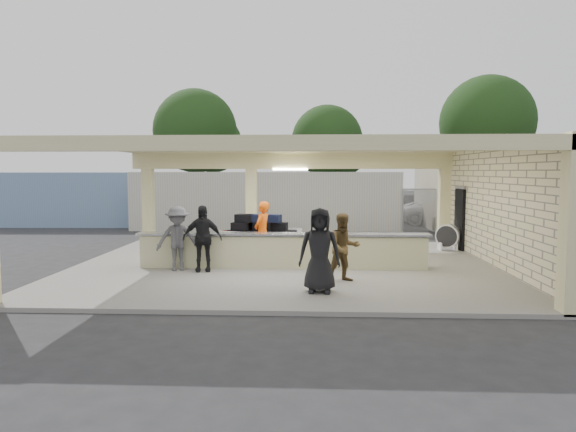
{
  "coord_description": "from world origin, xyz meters",
  "views": [
    {
      "loc": [
        0.81,
        -14.75,
        2.81
      ],
      "look_at": [
        0.08,
        1.0,
        1.43
      ],
      "focal_mm": 32.0,
      "sensor_mm": 36.0,
      "label": 1
    }
  ],
  "objects_px": {
    "passenger_d": "(320,250)",
    "car_white_b": "(481,209)",
    "baggage_handler": "(262,232)",
    "car_white_a": "(441,212)",
    "baggage_counter": "(283,251)",
    "container_white": "(266,200)",
    "car_dark": "(418,207)",
    "passenger_b": "(202,238)",
    "drum_fan": "(448,236)",
    "passenger_c": "(178,238)",
    "luggage_cart": "(259,233)",
    "passenger_a": "(344,247)",
    "container_blue": "(73,199)"
  },
  "relations": [
    {
      "from": "passenger_a",
      "to": "car_white_a",
      "type": "bearing_deg",
      "value": 51.7
    },
    {
      "from": "baggage_handler",
      "to": "container_white",
      "type": "bearing_deg",
      "value": -153.16
    },
    {
      "from": "passenger_b",
      "to": "baggage_handler",
      "type": "bearing_deg",
      "value": 36.05
    },
    {
      "from": "container_white",
      "to": "baggage_counter",
      "type": "bearing_deg",
      "value": -83.64
    },
    {
      "from": "drum_fan",
      "to": "passenger_c",
      "type": "distance_m",
      "value": 9.27
    },
    {
      "from": "container_white",
      "to": "car_dark",
      "type": "bearing_deg",
      "value": 29.26
    },
    {
      "from": "passenger_c",
      "to": "baggage_counter",
      "type": "bearing_deg",
      "value": -8.58
    },
    {
      "from": "car_white_a",
      "to": "car_white_b",
      "type": "distance_m",
      "value": 2.94
    },
    {
      "from": "passenger_d",
      "to": "baggage_handler",
      "type": "bearing_deg",
      "value": 116.86
    },
    {
      "from": "luggage_cart",
      "to": "container_blue",
      "type": "height_order",
      "value": "container_blue"
    },
    {
      "from": "passenger_a",
      "to": "passenger_c",
      "type": "height_order",
      "value": "passenger_c"
    },
    {
      "from": "baggage_counter",
      "to": "passenger_b",
      "type": "relative_size",
      "value": 4.56
    },
    {
      "from": "car_dark",
      "to": "baggage_counter",
      "type": "bearing_deg",
      "value": -168.15
    },
    {
      "from": "baggage_handler",
      "to": "car_dark",
      "type": "xyz_separation_m",
      "value": [
        7.58,
        14.81,
        -0.29
      ]
    },
    {
      "from": "baggage_counter",
      "to": "car_white_a",
      "type": "height_order",
      "value": "car_white_a"
    },
    {
      "from": "baggage_handler",
      "to": "car_white_a",
      "type": "xyz_separation_m",
      "value": [
        8.32,
        12.39,
        -0.36
      ]
    },
    {
      "from": "drum_fan",
      "to": "car_white_a",
      "type": "bearing_deg",
      "value": 109.73
    },
    {
      "from": "passenger_a",
      "to": "baggage_handler",
      "type": "bearing_deg",
      "value": 115.54
    },
    {
      "from": "passenger_b",
      "to": "car_dark",
      "type": "height_order",
      "value": "passenger_b"
    },
    {
      "from": "passenger_c",
      "to": "luggage_cart",
      "type": "bearing_deg",
      "value": 28.5
    },
    {
      "from": "luggage_cart",
      "to": "baggage_counter",
      "type": "bearing_deg",
      "value": -47.99
    },
    {
      "from": "baggage_counter",
      "to": "drum_fan",
      "type": "xyz_separation_m",
      "value": [
        5.5,
        3.5,
        -0.01
      ]
    },
    {
      "from": "passenger_c",
      "to": "container_blue",
      "type": "height_order",
      "value": "container_blue"
    },
    {
      "from": "luggage_cart",
      "to": "passenger_a",
      "type": "height_order",
      "value": "passenger_a"
    },
    {
      "from": "car_dark",
      "to": "car_white_b",
      "type": "bearing_deg",
      "value": -70.81
    },
    {
      "from": "passenger_a",
      "to": "car_dark",
      "type": "xyz_separation_m",
      "value": [
        5.32,
        17.34,
        -0.22
      ]
    },
    {
      "from": "passenger_b",
      "to": "baggage_counter",
      "type": "bearing_deg",
      "value": 8.58
    },
    {
      "from": "drum_fan",
      "to": "container_white",
      "type": "bearing_deg",
      "value": 166.12
    },
    {
      "from": "passenger_a",
      "to": "container_white",
      "type": "distance_m",
      "value": 12.82
    },
    {
      "from": "car_white_a",
      "to": "passenger_a",
      "type": "bearing_deg",
      "value": 154.46
    },
    {
      "from": "drum_fan",
      "to": "container_white",
      "type": "distance_m",
      "value": 10.02
    },
    {
      "from": "drum_fan",
      "to": "car_white_a",
      "type": "distance_m",
      "value": 9.92
    },
    {
      "from": "baggage_handler",
      "to": "car_white_a",
      "type": "distance_m",
      "value": 14.93
    },
    {
      "from": "luggage_cart",
      "to": "passenger_a",
      "type": "distance_m",
      "value": 4.18
    },
    {
      "from": "baggage_handler",
      "to": "passenger_c",
      "type": "height_order",
      "value": "baggage_handler"
    },
    {
      "from": "luggage_cart",
      "to": "car_white_a",
      "type": "bearing_deg",
      "value": 68.28
    },
    {
      "from": "car_white_b",
      "to": "passenger_b",
      "type": "bearing_deg",
      "value": 153.52
    },
    {
      "from": "baggage_counter",
      "to": "car_white_b",
      "type": "bearing_deg",
      "value": 55.0
    },
    {
      "from": "baggage_counter",
      "to": "car_white_a",
      "type": "bearing_deg",
      "value": 59.81
    },
    {
      "from": "passenger_d",
      "to": "car_dark",
      "type": "xyz_separation_m",
      "value": [
        5.93,
        18.5,
        -0.33
      ]
    },
    {
      "from": "passenger_d",
      "to": "car_white_b",
      "type": "xyz_separation_m",
      "value": [
        9.25,
        17.51,
        -0.34
      ]
    },
    {
      "from": "car_white_b",
      "to": "drum_fan",
      "type": "bearing_deg",
      "value": 169.55
    },
    {
      "from": "passenger_d",
      "to": "container_white",
      "type": "distance_m",
      "value": 13.83
    },
    {
      "from": "car_dark",
      "to": "container_blue",
      "type": "distance_m",
      "value": 18.92
    },
    {
      "from": "passenger_d",
      "to": "container_blue",
      "type": "relative_size",
      "value": 0.18
    },
    {
      "from": "car_white_a",
      "to": "container_white",
      "type": "distance_m",
      "value": 9.44
    },
    {
      "from": "passenger_a",
      "to": "passenger_d",
      "type": "xyz_separation_m",
      "value": [
        -0.61,
        -1.16,
        0.11
      ]
    },
    {
      "from": "baggage_counter",
      "to": "passenger_b",
      "type": "bearing_deg",
      "value": -164.24
    },
    {
      "from": "baggage_counter",
      "to": "drum_fan",
      "type": "bearing_deg",
      "value": 32.51
    },
    {
      "from": "car_white_a",
      "to": "baggage_handler",
      "type": "bearing_deg",
      "value": 142.69
    }
  ]
}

